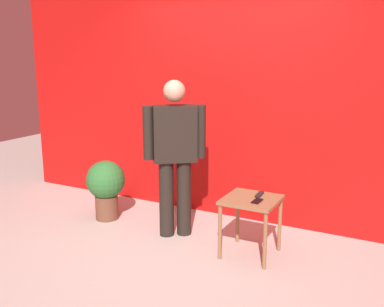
{
  "coord_description": "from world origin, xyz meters",
  "views": [
    {
      "loc": [
        2.02,
        -3.2,
        1.89
      ],
      "look_at": [
        0.03,
        0.55,
        0.92
      ],
      "focal_mm": 41.62,
      "sensor_mm": 36.0,
      "label": 1
    }
  ],
  "objects_px": {
    "standing_person": "(175,151)",
    "side_table": "(251,208)",
    "tv_remote": "(259,194)",
    "cell_phone": "(257,201)",
    "potted_plant": "(106,185)"
  },
  "relations": [
    {
      "from": "standing_person",
      "to": "side_table",
      "type": "bearing_deg",
      "value": -5.64
    },
    {
      "from": "standing_person",
      "to": "tv_remote",
      "type": "bearing_deg",
      "value": 1.59
    },
    {
      "from": "standing_person",
      "to": "tv_remote",
      "type": "relative_size",
      "value": 9.54
    },
    {
      "from": "side_table",
      "to": "cell_phone",
      "type": "height_order",
      "value": "cell_phone"
    },
    {
      "from": "cell_phone",
      "to": "tv_remote",
      "type": "bearing_deg",
      "value": 103.78
    },
    {
      "from": "side_table",
      "to": "potted_plant",
      "type": "distance_m",
      "value": 1.8
    },
    {
      "from": "standing_person",
      "to": "potted_plant",
      "type": "relative_size",
      "value": 2.36
    },
    {
      "from": "standing_person",
      "to": "side_table",
      "type": "distance_m",
      "value": 0.98
    },
    {
      "from": "side_table",
      "to": "cell_phone",
      "type": "xyz_separation_m",
      "value": [
        0.08,
        -0.07,
        0.1
      ]
    },
    {
      "from": "standing_person",
      "to": "tv_remote",
      "type": "height_order",
      "value": "standing_person"
    },
    {
      "from": "side_table",
      "to": "potted_plant",
      "type": "height_order",
      "value": "potted_plant"
    },
    {
      "from": "side_table",
      "to": "cell_phone",
      "type": "bearing_deg",
      "value": -39.48
    },
    {
      "from": "cell_phone",
      "to": "potted_plant",
      "type": "distance_m",
      "value": 1.89
    },
    {
      "from": "standing_person",
      "to": "potted_plant",
      "type": "distance_m",
      "value": 1.06
    },
    {
      "from": "standing_person",
      "to": "cell_phone",
      "type": "bearing_deg",
      "value": -9.05
    }
  ]
}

